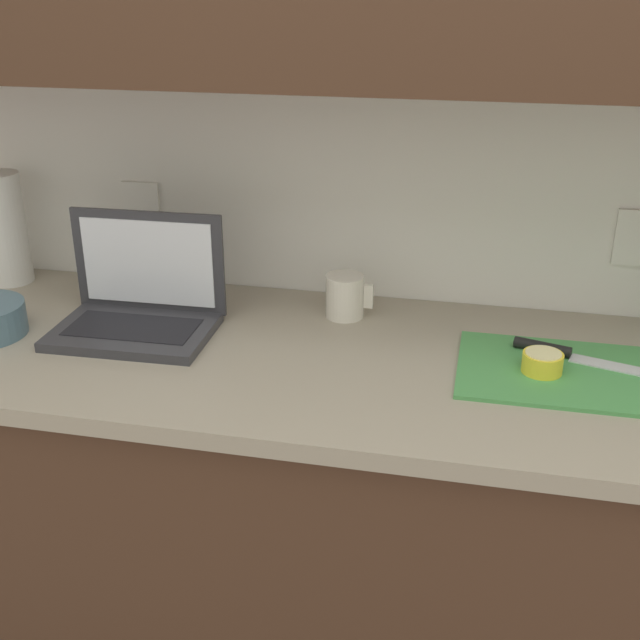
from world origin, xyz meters
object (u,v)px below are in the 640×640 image
at_px(knife, 557,351).
at_px(laptop, 140,302).
at_px(measuring_cup, 345,296).
at_px(paper_towel_roll, 4,229).
at_px(cutting_board, 565,373).
at_px(lemon_half_cut, 542,363).

bearing_deg(knife, laptop, -161.89).
height_order(laptop, knife, laptop).
height_order(laptop, measuring_cup, laptop).
distance_m(measuring_cup, paper_towel_roll, 0.84).
bearing_deg(cutting_board, knife, 100.47).
bearing_deg(lemon_half_cut, knife, 68.26).
xyz_separation_m(cutting_board, lemon_half_cut, (-0.04, -0.02, 0.02)).
height_order(cutting_board, paper_towel_roll, paper_towel_roll).
distance_m(laptop, cutting_board, 0.86).
height_order(lemon_half_cut, paper_towel_roll, paper_towel_roll).
bearing_deg(measuring_cup, cutting_board, -22.03).
relative_size(knife, lemon_half_cut, 3.37).
bearing_deg(paper_towel_roll, knife, -7.08).
xyz_separation_m(cutting_board, paper_towel_roll, (-1.28, 0.22, 0.13)).
xyz_separation_m(laptop, measuring_cup, (0.41, 0.15, -0.01)).
bearing_deg(cutting_board, paper_towel_roll, 170.20).
distance_m(cutting_board, knife, 0.07).
xyz_separation_m(laptop, paper_towel_roll, (-0.42, 0.19, 0.08)).
bearing_deg(measuring_cup, laptop, -159.89).
relative_size(measuring_cup, paper_towel_roll, 0.39).
bearing_deg(lemon_half_cut, paper_towel_roll, 169.16).
relative_size(cutting_board, knife, 1.56).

